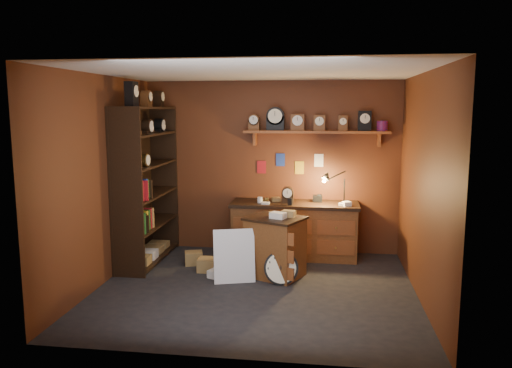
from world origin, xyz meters
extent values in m
plane|color=black|center=(0.00, 0.00, 0.00)|extent=(4.00, 4.00, 0.00)
cube|color=#5A2C15|center=(0.00, 1.80, 1.35)|extent=(4.00, 0.02, 2.70)
cube|color=#5A2C15|center=(0.00, -1.80, 1.35)|extent=(4.00, 0.02, 2.70)
cube|color=#5A2C15|center=(-2.00, 0.00, 1.35)|extent=(0.02, 3.60, 2.70)
cube|color=#5A2C15|center=(2.00, 0.00, 1.35)|extent=(0.02, 3.60, 2.70)
cube|color=beige|center=(0.00, 0.00, 2.70)|extent=(4.00, 3.60, 0.02)
cube|color=brown|center=(0.70, 1.65, 1.92)|extent=(2.20, 0.30, 0.04)
cube|color=brown|center=(-0.25, 1.72, 1.80)|extent=(0.04, 0.16, 0.20)
cube|color=brown|center=(1.65, 1.72, 1.80)|extent=(0.04, 0.16, 0.20)
cylinder|color=#B21419|center=(1.68, 1.65, 2.02)|extent=(0.16, 0.16, 0.15)
cube|color=maroon|center=(0.15, 1.79, 1.35)|extent=(0.14, 0.01, 0.20)
cube|color=navy|center=(0.45, 1.79, 1.47)|extent=(0.14, 0.01, 0.20)
cube|color=#B88F17|center=(0.75, 1.79, 1.35)|extent=(0.14, 0.01, 0.20)
cube|color=silver|center=(1.05, 1.79, 1.47)|extent=(0.14, 0.01, 0.20)
cube|color=black|center=(-1.98, 0.98, 1.15)|extent=(0.03, 1.60, 2.30)
cube|color=black|center=(-1.75, 0.20, 1.15)|extent=(0.45, 0.03, 2.30)
cube|color=black|center=(-1.75, 1.76, 1.15)|extent=(0.45, 0.03, 2.30)
cube|color=black|center=(-1.75, 0.98, 0.05)|extent=(0.43, 1.54, 0.03)
cube|color=black|center=(-1.75, 0.98, 0.55)|extent=(0.43, 1.54, 0.03)
cube|color=black|center=(-1.75, 0.98, 1.00)|extent=(0.43, 1.54, 0.03)
cube|color=black|center=(-1.75, 0.98, 1.45)|extent=(0.43, 1.54, 0.03)
cube|color=black|center=(-1.75, 0.98, 1.90)|extent=(0.43, 1.54, 0.03)
cube|color=black|center=(-1.75, 0.98, 2.28)|extent=(0.43, 1.54, 0.03)
cube|color=brown|center=(0.40, 1.48, 0.40)|extent=(1.88, 0.60, 0.80)
cube|color=black|center=(0.40, 1.48, 0.82)|extent=(1.94, 0.66, 0.05)
cube|color=brown|center=(0.40, 1.18, 0.40)|extent=(1.80, 0.02, 0.52)
cylinder|color=black|center=(1.14, 1.43, 0.86)|extent=(0.12, 0.12, 0.02)
cylinder|color=black|center=(1.14, 1.43, 1.05)|extent=(0.02, 0.02, 0.38)
cylinder|color=black|center=(1.02, 1.40, 1.29)|extent=(0.27, 0.09, 0.14)
cone|color=black|center=(0.88, 1.37, 1.25)|extent=(0.18, 0.14, 0.18)
cube|color=brown|center=(0.20, 0.53, 0.40)|extent=(0.85, 0.80, 0.79)
cube|color=black|center=(0.20, 0.53, 0.81)|extent=(0.91, 0.85, 0.03)
cube|color=brown|center=(0.20, 0.25, 0.40)|extent=(0.57, 0.27, 0.67)
cylinder|color=black|center=(0.31, 0.22, 0.22)|extent=(0.45, 0.15, 0.45)
cylinder|color=#FBF1C9|center=(0.31, 0.19, 0.23)|extent=(0.39, 0.09, 0.39)
cube|color=black|center=(0.31, 0.18, 0.29)|extent=(0.01, 0.04, 0.14)
cube|color=black|center=(0.36, 0.18, 0.20)|extent=(0.10, 0.01, 0.01)
cube|color=silver|center=(-0.31, 0.23, 0.00)|extent=(0.56, 0.30, 0.72)
cube|color=silver|center=(-0.30, 1.40, 0.22)|extent=(0.57, 0.57, 0.44)
cube|color=black|center=(-0.30, 1.18, 0.22)|extent=(0.34, 0.17, 0.36)
cube|color=olive|center=(-0.75, 0.61, 0.09)|extent=(0.30, 0.25, 0.18)
cube|color=white|center=(-0.58, 0.37, 0.05)|extent=(0.25, 0.27, 0.11)
cube|color=olive|center=(-1.04, 0.88, 0.09)|extent=(0.30, 0.28, 0.19)
camera|label=1|loc=(0.84, -6.01, 2.27)|focal=35.00mm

